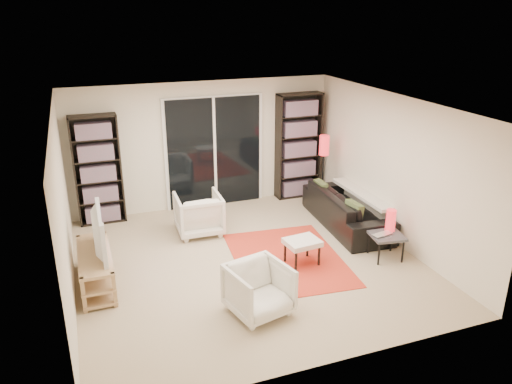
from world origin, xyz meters
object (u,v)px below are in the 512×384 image
at_px(armchair_back, 199,214).
at_px(side_table, 386,237).
at_px(armchair_front, 259,290).
at_px(tv_stand, 96,268).
at_px(ottoman, 302,243).
at_px(sofa, 347,209).
at_px(bookshelf_left, 98,170).
at_px(bookshelf_right, 299,146).
at_px(floor_lamp, 324,152).

distance_m(armchair_back, side_table, 3.11).
distance_m(armchair_front, side_table, 2.45).
xyz_separation_m(tv_stand, armchair_front, (1.89, -1.40, 0.07)).
relative_size(armchair_back, armchair_front, 1.07).
xyz_separation_m(ottoman, side_table, (1.29, -0.26, 0.01)).
height_order(sofa, armchair_front, armchair_front).
bearing_deg(bookshelf_left, bookshelf_right, -0.00).
relative_size(armchair_front, floor_lamp, 0.52).
relative_size(bookshelf_left, floor_lamp, 1.40).
bearing_deg(armchair_front, side_table, 3.43).
relative_size(sofa, armchair_front, 2.97).
bearing_deg(sofa, armchair_front, 133.87).
bearing_deg(side_table, sofa, 87.54).
xyz_separation_m(side_table, floor_lamp, (0.09, 2.31, 0.71)).
distance_m(armchair_front, floor_lamp, 3.95).
height_order(ottoman, floor_lamp, floor_lamp).
bearing_deg(armchair_front, bookshelf_left, 100.86).
bearing_deg(ottoman, sofa, 37.29).
relative_size(sofa, floor_lamp, 1.55).
distance_m(armchair_back, ottoman, 2.00).
xyz_separation_m(bookshelf_right, tv_stand, (-4.09, -2.25, -0.79)).
bearing_deg(bookshelf_left, armchair_front, -65.76).
height_order(bookshelf_left, bookshelf_right, bookshelf_right).
height_order(tv_stand, ottoman, tv_stand).
relative_size(tv_stand, armchair_back, 1.76).
height_order(bookshelf_right, armchair_back, bookshelf_right).
relative_size(bookshelf_right, armchair_back, 2.71).
bearing_deg(bookshelf_right, bookshelf_left, 180.00).
relative_size(sofa, side_table, 3.90).
bearing_deg(bookshelf_right, armchair_front, -121.12).
bearing_deg(armchair_back, tv_stand, 36.10).
bearing_deg(tv_stand, armchair_front, -36.56).
xyz_separation_m(tv_stand, sofa, (4.29, 0.60, 0.05)).
bearing_deg(side_table, bookshelf_left, 143.60).
relative_size(bookshelf_left, armchair_front, 2.69).
bearing_deg(ottoman, bookshelf_left, 135.21).
xyz_separation_m(bookshelf_right, armchair_front, (-2.21, -3.65, -0.72)).
relative_size(bookshelf_right, sofa, 0.97).
xyz_separation_m(tv_stand, side_table, (4.24, -0.69, 0.09)).
bearing_deg(sofa, bookshelf_left, 71.89).
bearing_deg(armchair_front, sofa, 26.39).
xyz_separation_m(armchair_back, side_table, (2.48, -1.88, 0.00)).
distance_m(bookshelf_right, sofa, 1.82).
distance_m(bookshelf_right, tv_stand, 4.74).
bearing_deg(bookshelf_left, armchair_back, -35.02).
bearing_deg(bookshelf_left, sofa, -22.22).
height_order(sofa, floor_lamp, floor_lamp).
bearing_deg(bookshelf_right, tv_stand, -151.18).
height_order(sofa, side_table, sofa).
bearing_deg(tv_stand, bookshelf_right, 28.82).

